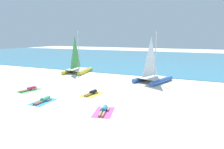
# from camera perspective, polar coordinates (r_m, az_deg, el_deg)

# --- Properties ---
(ground_plane) EXTENTS (120.00, 120.00, 0.00)m
(ground_plane) POSITION_cam_1_polar(r_m,az_deg,el_deg) (22.49, 4.99, -0.99)
(ground_plane) COLOR beige
(ocean_water) EXTENTS (120.00, 40.00, 0.05)m
(ocean_water) POSITION_cam_1_polar(r_m,az_deg,el_deg) (43.28, 14.50, 4.26)
(ocean_water) COLOR teal
(ocean_water) RESTS_ON ground
(sailboat_yellow) EXTENTS (3.08, 4.27, 5.13)m
(sailboat_yellow) POSITION_cam_1_polar(r_m,az_deg,el_deg) (25.97, -9.68, 2.15)
(sailboat_yellow) COLOR yellow
(sailboat_yellow) RESTS_ON ground
(sailboat_blue) EXTENTS (3.51, 4.41, 5.01)m
(sailboat_blue) POSITION_cam_1_polar(r_m,az_deg,el_deg) (20.78, 11.15, -0.01)
(sailboat_blue) COLOR blue
(sailboat_blue) RESTS_ON ground
(towel_leftmost) EXTENTS (1.45, 2.08, 0.01)m
(towel_leftmost) POSITION_cam_1_polar(r_m,az_deg,el_deg) (18.63, -22.06, -4.13)
(towel_leftmost) COLOR #4CB266
(towel_leftmost) RESTS_ON ground
(sunbather_leftmost) EXTENTS (0.70, 1.56, 0.30)m
(sunbather_leftmost) POSITION_cam_1_polar(r_m,az_deg,el_deg) (18.63, -21.92, -3.71)
(sunbather_leftmost) COLOR #D83372
(sunbather_leftmost) RESTS_ON towel_leftmost
(towel_center_left) EXTENTS (1.15, 1.93, 0.01)m
(towel_center_left) POSITION_cam_1_polar(r_m,az_deg,el_deg) (15.12, -18.62, -7.20)
(towel_center_left) COLOR #338CD8
(towel_center_left) RESTS_ON ground
(sunbather_center_left) EXTENTS (0.55, 1.56, 0.30)m
(sunbather_center_left) POSITION_cam_1_polar(r_m,az_deg,el_deg) (15.13, -18.48, -6.68)
(sunbather_center_left) COLOR #3FB28C
(sunbather_center_left) RESTS_ON towel_center_left
(towel_center_right) EXTENTS (1.27, 1.99, 0.01)m
(towel_center_right) POSITION_cam_1_polar(r_m,az_deg,el_deg) (16.19, -5.69, -5.52)
(towel_center_right) COLOR yellow
(towel_center_right) RESTS_ON ground
(sunbather_center_right) EXTENTS (0.58, 1.57, 0.30)m
(sunbather_center_right) POSITION_cam_1_polar(r_m,az_deg,el_deg) (16.21, -5.56, -5.04)
(sunbather_center_right) COLOR black
(sunbather_center_right) RESTS_ON towel_center_right
(towel_rightmost) EXTENTS (1.54, 2.12, 0.01)m
(towel_rightmost) POSITION_cam_1_polar(r_m,az_deg,el_deg) (12.48, -2.35, -10.42)
(towel_rightmost) COLOR #D84C99
(towel_rightmost) RESTS_ON ground
(sunbather_rightmost) EXTENTS (0.77, 1.55, 0.30)m
(sunbather_rightmost) POSITION_cam_1_polar(r_m,az_deg,el_deg) (12.49, -2.29, -9.77)
(sunbather_rightmost) COLOR #268CCC
(sunbather_rightmost) RESTS_ON towel_rightmost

